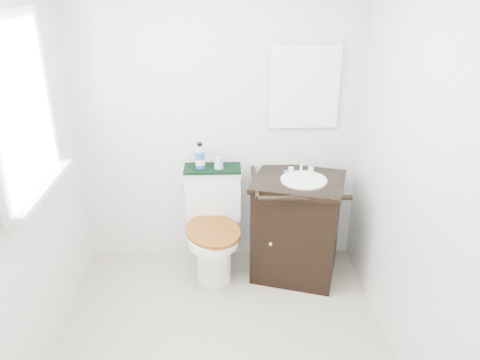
{
  "coord_description": "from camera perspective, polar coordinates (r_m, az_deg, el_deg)",
  "views": [
    {
      "loc": [
        0.04,
        -2.27,
        2.21
      ],
      "look_at": [
        0.15,
        0.75,
        0.89
      ],
      "focal_mm": 35.0,
      "sensor_mm": 36.0,
      "label": 1
    }
  ],
  "objects": [
    {
      "name": "window",
      "position": [
        2.83,
        -25.38,
        7.86
      ],
      "size": [
        0.02,
        0.7,
        0.9
      ],
      "primitive_type": "cube",
      "color": "white",
      "rests_on": "wall_left"
    },
    {
      "name": "mirror",
      "position": [
        3.58,
        7.88,
        11.15
      ],
      "size": [
        0.5,
        0.02,
        0.6
      ],
      "primitive_type": "cube",
      "color": "silver",
      "rests_on": "wall_back"
    },
    {
      "name": "soap_bar",
      "position": [
        3.62,
        5.82,
        1.07
      ],
      "size": [
        0.07,
        0.04,
        0.02
      ],
      "primitive_type": "ellipsoid",
      "color": "#1B8473",
      "rests_on": "vanity"
    },
    {
      "name": "floor",
      "position": [
        3.17,
        -2.41,
        -20.62
      ],
      "size": [
        2.4,
        2.4,
        0.0
      ],
      "primitive_type": "plane",
      "color": "#B0A68E",
      "rests_on": "ground"
    },
    {
      "name": "trash_bin",
      "position": [
        3.97,
        3.96,
        -7.74
      ],
      "size": [
        0.22,
        0.19,
        0.28
      ],
      "color": "white",
      "rests_on": "floor"
    },
    {
      "name": "wall_left",
      "position": [
        2.74,
        -26.58,
        -0.71
      ],
      "size": [
        0.0,
        2.4,
        2.4
      ],
      "primitive_type": "plane",
      "rotation": [
        1.57,
        0.0,
        1.57
      ],
      "color": "silver",
      "rests_on": "ground"
    },
    {
      "name": "vanity",
      "position": [
        3.68,
        6.94,
        -5.45
      ],
      "size": [
        0.8,
        0.74,
        0.92
      ],
      "color": "black",
      "rests_on": "floor"
    },
    {
      "name": "toilet",
      "position": [
        3.73,
        -3.24,
        -6.09
      ],
      "size": [
        0.5,
        0.68,
        0.83
      ],
      "color": "white",
      "rests_on": "floor"
    },
    {
      "name": "wall_front",
      "position": [
        1.48,
        -3.38,
        -19.82
      ],
      "size": [
        2.4,
        0.0,
        2.4
      ],
      "primitive_type": "plane",
      "rotation": [
        -1.57,
        0.0,
        0.0
      ],
      "color": "silver",
      "rests_on": "ground"
    },
    {
      "name": "towel",
      "position": [
        3.63,
        -3.38,
        1.42
      ],
      "size": [
        0.44,
        0.22,
        0.02
      ],
      "primitive_type": "cube",
      "color": "black",
      "rests_on": "toilet"
    },
    {
      "name": "cup",
      "position": [
        3.6,
        -2.62,
        2.14
      ],
      "size": [
        0.07,
        0.07,
        0.09
      ],
      "primitive_type": "cone",
      "color": "#8CB3E6",
      "rests_on": "towel"
    },
    {
      "name": "mouthwash_bottle",
      "position": [
        3.59,
        -4.9,
        2.9
      ],
      "size": [
        0.07,
        0.07,
        0.2
      ],
      "color": "blue",
      "rests_on": "towel"
    },
    {
      "name": "wall_right",
      "position": [
        2.7,
        21.14,
        -0.05
      ],
      "size": [
        0.0,
        2.4,
        2.4
      ],
      "primitive_type": "plane",
      "rotation": [
        1.57,
        0.0,
        -1.57
      ],
      "color": "silver",
      "rests_on": "ground"
    },
    {
      "name": "wall_back",
      "position": [
        3.62,
        -2.69,
        7.37
      ],
      "size": [
        2.4,
        0.0,
        2.4
      ],
      "primitive_type": "plane",
      "rotation": [
        1.57,
        0.0,
        0.0
      ],
      "color": "silver",
      "rests_on": "ground"
    }
  ]
}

